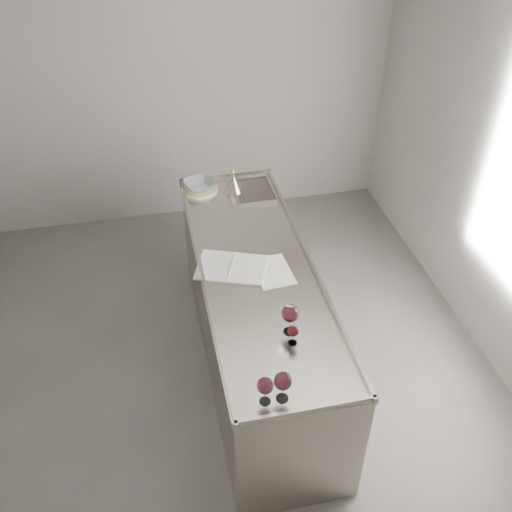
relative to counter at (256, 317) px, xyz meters
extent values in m
cube|color=#53514E|center=(-0.50, -0.30, -0.48)|extent=(4.50, 5.00, 0.02)
cube|color=gray|center=(-0.50, 2.21, 0.93)|extent=(4.50, 0.02, 2.80)
cube|color=#9F978E|center=(0.00, 0.00, -0.01)|extent=(0.75, 2.40, 0.92)
cube|color=#9F978E|center=(0.00, 0.00, 0.46)|extent=(0.77, 2.42, 0.02)
cube|color=#9F978E|center=(0.00, -1.19, 0.48)|extent=(0.77, 0.02, 0.03)
cube|color=#9F978E|center=(0.00, 1.19, 0.48)|extent=(0.77, 0.02, 0.03)
cube|color=#9F978E|center=(-0.37, 0.00, 0.48)|extent=(0.02, 2.42, 0.03)
cube|color=#9F978E|center=(0.36, 0.00, 0.48)|extent=(0.02, 2.42, 0.03)
cube|color=#595654|center=(0.17, 0.92, 0.46)|extent=(0.30, 0.38, 0.01)
cylinder|color=white|center=(-0.19, -1.08, 0.47)|extent=(0.06, 0.06, 0.00)
cylinder|color=white|center=(-0.19, -1.08, 0.51)|extent=(0.01, 0.01, 0.08)
ellipsoid|color=white|center=(-0.19, -1.08, 0.59)|extent=(0.09, 0.09, 0.09)
cylinder|color=#390714|center=(-0.19, -1.08, 0.57)|extent=(0.06, 0.06, 0.02)
cylinder|color=white|center=(-0.10, -1.08, 0.47)|extent=(0.07, 0.07, 0.00)
cylinder|color=white|center=(-0.10, -1.08, 0.52)|extent=(0.01, 0.01, 0.09)
ellipsoid|color=white|center=(-0.10, -1.08, 0.61)|extent=(0.10, 0.10, 0.10)
cylinder|color=#33060D|center=(-0.10, -1.08, 0.58)|extent=(0.07, 0.07, 0.02)
cylinder|color=white|center=(0.06, -0.63, 0.47)|extent=(0.07, 0.07, 0.00)
cylinder|color=white|center=(0.06, -0.63, 0.52)|extent=(0.01, 0.01, 0.10)
ellipsoid|color=white|center=(0.06, -0.63, 0.62)|extent=(0.10, 0.10, 0.11)
cylinder|color=#330611|center=(0.06, -0.63, 0.59)|extent=(0.07, 0.07, 0.02)
cylinder|color=white|center=(0.06, -0.72, 0.47)|extent=(0.05, 0.05, 0.00)
cylinder|color=white|center=(0.06, -0.72, 0.50)|extent=(0.01, 0.01, 0.06)
ellipsoid|color=white|center=(0.06, -0.72, 0.56)|extent=(0.06, 0.06, 0.07)
cylinder|color=#37070A|center=(0.06, -0.72, 0.55)|extent=(0.05, 0.05, 0.01)
cube|color=white|center=(-0.27, 0.06, 0.47)|extent=(0.32, 0.37, 0.01)
cube|color=white|center=(-0.06, -0.02, 0.47)|extent=(0.32, 0.37, 0.01)
cylinder|color=white|center=(-0.17, 0.02, 0.48)|extent=(0.12, 0.30, 0.01)
cube|color=silver|center=(0.10, -0.07, 0.47)|extent=(0.26, 0.35, 0.00)
cylinder|color=beige|center=(-0.24, 1.04, 0.48)|extent=(0.34, 0.34, 0.02)
imported|color=gray|center=(-0.24, 1.04, 0.52)|extent=(0.29, 0.29, 0.06)
cone|color=#A89F96|center=(0.02, 0.97, 0.53)|extent=(0.15, 0.15, 0.13)
cylinder|color=#A89F96|center=(0.02, 0.97, 0.61)|extent=(0.03, 0.03, 0.03)
cylinder|color=#B07830|center=(0.02, 0.97, 0.63)|extent=(0.04, 0.04, 0.02)
cone|color=#A89F96|center=(0.02, 0.97, 0.66)|extent=(0.03, 0.03, 0.04)
camera|label=1|loc=(-0.63, -2.87, 2.88)|focal=40.00mm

